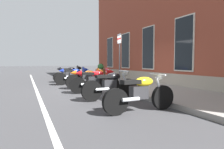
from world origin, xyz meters
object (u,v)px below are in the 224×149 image
object	(u,v)px
motorcycle_orange_sport	(89,77)
barrel_planter	(101,73)
motorcycle_black_sport	(71,73)
parking_sign	(120,52)
motorcycle_red_sport	(97,79)
motorcycle_blue_sport	(75,75)
motorcycle_black_naked	(111,85)
motorcycle_yellow_naked	(141,93)

from	to	relation	value
motorcycle_orange_sport	barrel_planter	bearing A→B (deg)	149.91
motorcycle_orange_sport	barrel_planter	world-z (taller)	barrel_planter
motorcycle_black_sport	parking_sign	distance (m)	4.59
motorcycle_orange_sport	parking_sign	world-z (taller)	parking_sign
motorcycle_black_sport	motorcycle_orange_sport	world-z (taller)	motorcycle_black_sport
motorcycle_red_sport	motorcycle_blue_sport	bearing A→B (deg)	-178.94
motorcycle_blue_sport	barrel_planter	xyz separation A→B (m)	(-0.89, 1.85, 0.02)
motorcycle_black_sport	motorcycle_red_sport	bearing A→B (deg)	-0.06
motorcycle_black_sport	motorcycle_orange_sport	bearing A→B (deg)	2.66
motorcycle_black_naked	parking_sign	distance (m)	3.14
motorcycle_red_sport	barrel_planter	xyz separation A→B (m)	(-4.40, 1.78, 0.01)
motorcycle_orange_sport	motorcycle_black_naked	size ratio (longest dim) A/B	1.05
motorcycle_black_sport	parking_sign	bearing A→B (deg)	18.91
motorcycle_black_naked	motorcycle_red_sport	bearing A→B (deg)	178.55
motorcycle_black_sport	motorcycle_black_naked	world-z (taller)	motorcycle_black_sport
motorcycle_blue_sport	parking_sign	xyz separation A→B (m)	(2.63, 1.51, 1.19)
motorcycle_black_sport	motorcycle_black_naked	distance (m)	6.68
motorcycle_red_sport	barrel_planter	size ratio (longest dim) A/B	1.98
parking_sign	motorcycle_red_sport	bearing A→B (deg)	-58.72
motorcycle_black_naked	barrel_planter	world-z (taller)	barrel_planter
motorcycle_black_sport	motorcycle_orange_sport	distance (m)	3.48
motorcycle_black_naked	barrel_planter	distance (m)	6.26
motorcycle_black_sport	parking_sign	world-z (taller)	parking_sign
motorcycle_blue_sport	motorcycle_yellow_naked	world-z (taller)	motorcycle_blue_sport
motorcycle_yellow_naked	barrel_planter	distance (m)	8.04
motorcycle_black_sport	barrel_planter	size ratio (longest dim) A/B	2.02
motorcycle_black_naked	motorcycle_orange_sport	bearing A→B (deg)	176.31
motorcycle_blue_sport	motorcycle_black_naked	bearing A→B (deg)	0.27
motorcycle_red_sport	motorcycle_yellow_naked	world-z (taller)	motorcycle_red_sport
motorcycle_red_sport	motorcycle_yellow_naked	size ratio (longest dim) A/B	1.00
motorcycle_black_sport	motorcycle_yellow_naked	xyz separation A→B (m)	(8.52, -0.02, -0.10)
motorcycle_blue_sport	motorcycle_red_sport	world-z (taller)	motorcycle_red_sport
motorcycle_orange_sport	parking_sign	distance (m)	1.90
motorcycle_red_sport	motorcycle_black_naked	distance (m)	1.60
motorcycle_black_naked	motorcycle_yellow_naked	distance (m)	1.84
motorcycle_black_naked	parking_sign	bearing A→B (deg)	148.99
motorcycle_yellow_naked	motorcycle_orange_sport	bearing A→B (deg)	177.96
motorcycle_black_sport	motorcycle_blue_sport	xyz separation A→B (m)	(1.57, -0.07, -0.02)
motorcycle_blue_sport	parking_sign	world-z (taller)	parking_sign
motorcycle_black_sport	barrel_planter	xyz separation A→B (m)	(0.69, 1.78, -0.00)
motorcycle_yellow_naked	barrel_planter	world-z (taller)	barrel_planter
motorcycle_black_sport	motorcycle_orange_sport	xyz separation A→B (m)	(3.47, 0.16, -0.04)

